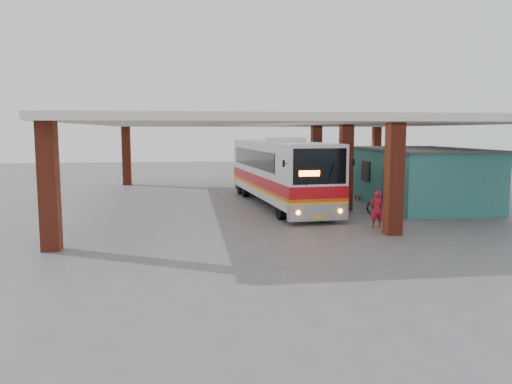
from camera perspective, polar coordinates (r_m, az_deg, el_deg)
The scene contains 8 objects.
ground at distance 22.21m, azimuth 5.09°, elevation -3.47°, with size 90.00×90.00×0.00m, color #515154.
brick_columns at distance 27.10m, azimuth 5.77°, elevation 3.05°, with size 20.10×21.60×4.35m.
canopy_roof at distance 28.32m, azimuth 3.27°, elevation 7.94°, with size 21.00×23.00×0.30m, color silver.
shop_building at distance 28.26m, azimuth 18.29°, elevation 1.64°, with size 5.20×8.20×3.11m.
coach_bus at distance 27.15m, azimuth 2.70°, elevation 2.36°, with size 3.84×12.87×3.70m.
motorcycle at distance 24.88m, azimuth 14.74°, elevation -1.26°, with size 0.73×2.10×1.10m, color black.
pedestrian at distance 21.52m, azimuth 13.62°, elevation -1.89°, with size 0.56×0.37×1.54m, color #B7162D.
red_chair at distance 29.73m, azimuth 11.95°, elevation -0.18°, with size 0.56×0.56×0.84m.
Camera 1 is at (-4.84, -21.30, 4.01)m, focal length 35.00 mm.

